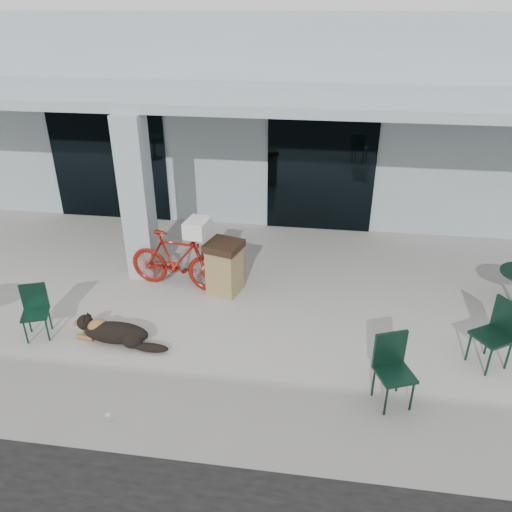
% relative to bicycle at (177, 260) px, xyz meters
% --- Properties ---
extents(ground, '(80.00, 80.00, 0.00)m').
position_rel_bicycle_xyz_m(ground, '(0.70, -1.90, -0.56)').
color(ground, '#A6A49C').
rests_on(ground, ground).
extents(building, '(22.00, 7.00, 4.50)m').
position_rel_bicycle_xyz_m(building, '(0.70, 6.60, 1.69)').
color(building, '#A0AFB5').
rests_on(building, ground).
extents(storefront_glass_left, '(2.80, 0.06, 2.70)m').
position_rel_bicycle_xyz_m(storefront_glass_left, '(-2.50, 3.08, 0.79)').
color(storefront_glass_left, black).
rests_on(storefront_glass_left, ground).
extents(storefront_glass_right, '(2.40, 0.06, 2.70)m').
position_rel_bicycle_xyz_m(storefront_glass_right, '(2.50, 3.08, 0.79)').
color(storefront_glass_right, black).
rests_on(storefront_glass_right, ground).
extents(column, '(0.50, 0.50, 3.12)m').
position_rel_bicycle_xyz_m(column, '(-0.80, 0.40, 1.00)').
color(column, '#A0AFB5').
rests_on(column, ground).
extents(overhang, '(22.00, 2.80, 0.18)m').
position_rel_bicycle_xyz_m(overhang, '(0.70, 1.70, 2.65)').
color(overhang, '#A0AFB5').
rests_on(overhang, column).
extents(bicycle, '(1.93, 0.80, 1.13)m').
position_rel_bicycle_xyz_m(bicycle, '(0.00, 0.00, 0.00)').
color(bicycle, maroon).
rests_on(bicycle, ground).
extents(laundry_basket, '(0.44, 0.55, 0.30)m').
position_rel_bicycle_xyz_m(laundry_basket, '(0.45, -0.07, 0.71)').
color(laundry_basket, white).
rests_on(laundry_basket, bicycle).
extents(dog, '(1.26, 0.56, 0.40)m').
position_rel_bicycle_xyz_m(dog, '(-0.49, -1.81, -0.36)').
color(dog, black).
rests_on(dog, ground).
extents(cup_near_dog, '(0.08, 0.08, 0.09)m').
position_rel_bicycle_xyz_m(cup_near_dog, '(0.04, -3.40, -0.52)').
color(cup_near_dog, white).
rests_on(cup_near_dog, ground).
extents(cafe_chair_near, '(0.53, 0.55, 0.88)m').
position_rel_bicycle_xyz_m(cafe_chair_near, '(-1.78, -1.84, -0.12)').
color(cafe_chair_near, black).
rests_on(cafe_chair_near, ground).
extents(cafe_chair_far_a, '(0.61, 0.63, 1.01)m').
position_rel_bicycle_xyz_m(cafe_chair_far_a, '(3.68, -2.56, -0.06)').
color(cafe_chair_far_a, black).
rests_on(cafe_chair_far_a, ground).
extents(cafe_chair_far_b, '(0.69, 0.67, 1.04)m').
position_rel_bicycle_xyz_m(cafe_chair_far_b, '(5.15, -1.54, -0.04)').
color(cafe_chair_far_b, black).
rests_on(cafe_chair_far_b, ground).
extents(trash_receptacle, '(0.73, 0.73, 1.01)m').
position_rel_bicycle_xyz_m(trash_receptacle, '(0.90, -0.05, -0.06)').
color(trash_receptacle, olive).
rests_on(trash_receptacle, ground).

